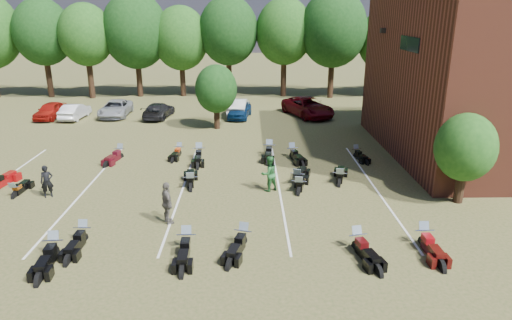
{
  "coord_description": "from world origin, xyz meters",
  "views": [
    {
      "loc": [
        0.4,
        -19.06,
        8.85
      ],
      "look_at": [
        0.82,
        4.0,
        1.2
      ],
      "focal_mm": 32.0,
      "sensor_mm": 36.0,
      "label": 1
    }
  ],
  "objects_px": {
    "car_0": "(50,110)",
    "motorcycle_3": "(187,250)",
    "motorcycle_14": "(120,158)",
    "person_green": "(269,174)",
    "person_black": "(47,182)",
    "person_grey": "(167,203)",
    "car_4": "(240,110)"
  },
  "relations": [
    {
      "from": "person_black",
      "to": "motorcycle_3",
      "type": "xyz_separation_m",
      "value": [
        7.5,
        -5.38,
        -0.81
      ]
    },
    {
      "from": "person_green",
      "to": "motorcycle_14",
      "type": "xyz_separation_m",
      "value": [
        -9.04,
        5.5,
        -0.92
      ]
    },
    {
      "from": "motorcycle_3",
      "to": "motorcycle_14",
      "type": "relative_size",
      "value": 1.06
    },
    {
      "from": "person_green",
      "to": "person_grey",
      "type": "xyz_separation_m",
      "value": [
        -4.54,
        -3.66,
        0.02
      ]
    },
    {
      "from": "motorcycle_3",
      "to": "motorcycle_14",
      "type": "bearing_deg",
      "value": 114.46
    },
    {
      "from": "car_0",
      "to": "person_black",
      "type": "height_order",
      "value": "person_black"
    },
    {
      "from": "car_0",
      "to": "motorcycle_3",
      "type": "bearing_deg",
      "value": -54.28
    },
    {
      "from": "car_4",
      "to": "person_black",
      "type": "relative_size",
      "value": 2.52
    },
    {
      "from": "person_black",
      "to": "motorcycle_3",
      "type": "relative_size",
      "value": 0.67
    },
    {
      "from": "car_0",
      "to": "person_black",
      "type": "relative_size",
      "value": 2.46
    },
    {
      "from": "person_black",
      "to": "person_green",
      "type": "relative_size",
      "value": 0.88
    },
    {
      "from": "motorcycle_3",
      "to": "motorcycle_14",
      "type": "xyz_separation_m",
      "value": [
        -5.6,
        11.5,
        0.0
      ]
    },
    {
      "from": "car_4",
      "to": "person_black",
      "type": "xyz_separation_m",
      "value": [
        -9.19,
        -17.17,
        0.12
      ]
    },
    {
      "from": "motorcycle_14",
      "to": "person_green",
      "type": "bearing_deg",
      "value": -17.59
    },
    {
      "from": "car_4",
      "to": "motorcycle_14",
      "type": "height_order",
      "value": "car_4"
    },
    {
      "from": "car_0",
      "to": "person_grey",
      "type": "relative_size",
      "value": 2.12
    },
    {
      "from": "person_black",
      "to": "car_0",
      "type": "bearing_deg",
      "value": 88.96
    },
    {
      "from": "car_0",
      "to": "motorcycle_3",
      "type": "xyz_separation_m",
      "value": [
        14.35,
        -22.6,
        -0.68
      ]
    },
    {
      "from": "person_grey",
      "to": "motorcycle_14",
      "type": "bearing_deg",
      "value": -0.85
    },
    {
      "from": "car_0",
      "to": "motorcycle_3",
      "type": "relative_size",
      "value": 1.65
    },
    {
      "from": "car_0",
      "to": "person_green",
      "type": "relative_size",
      "value": 2.17
    },
    {
      "from": "person_green",
      "to": "motorcycle_14",
      "type": "distance_m",
      "value": 10.62
    },
    {
      "from": "motorcycle_14",
      "to": "person_black",
      "type": "bearing_deg",
      "value": -93.51
    },
    {
      "from": "car_4",
      "to": "person_green",
      "type": "height_order",
      "value": "person_green"
    },
    {
      "from": "person_black",
      "to": "motorcycle_14",
      "type": "relative_size",
      "value": 0.71
    },
    {
      "from": "car_0",
      "to": "motorcycle_14",
      "type": "bearing_deg",
      "value": -48.44
    },
    {
      "from": "car_0",
      "to": "motorcycle_14",
      "type": "xyz_separation_m",
      "value": [
        8.75,
        -11.09,
        -0.68
      ]
    },
    {
      "from": "person_black",
      "to": "person_green",
      "type": "distance_m",
      "value": 10.96
    },
    {
      "from": "person_black",
      "to": "motorcycle_14",
      "type": "height_order",
      "value": "person_black"
    },
    {
      "from": "person_grey",
      "to": "motorcycle_14",
      "type": "height_order",
      "value": "person_grey"
    },
    {
      "from": "car_0",
      "to": "motorcycle_3",
      "type": "height_order",
      "value": "car_0"
    },
    {
      "from": "car_0",
      "to": "person_green",
      "type": "bearing_deg",
      "value": -39.69
    }
  ]
}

